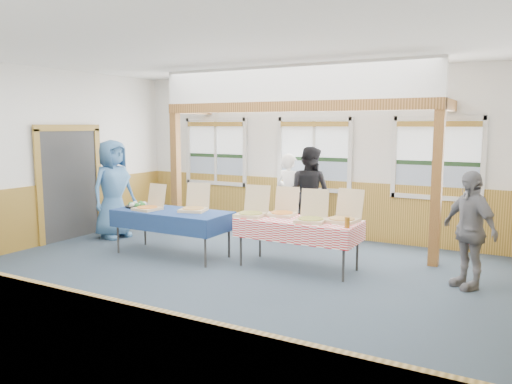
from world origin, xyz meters
TOP-DOWN VIEW (x-y plane):
  - floor at (0.00, 0.00)m, footprint 8.00×8.00m
  - ceiling at (0.00, 0.00)m, footprint 8.00×8.00m
  - wall_back at (0.00, 3.50)m, footprint 8.00×0.00m
  - wall_left at (-4.00, 0.00)m, footprint 0.00×8.00m
  - wainscot_back at (0.00, 3.48)m, footprint 7.98×0.05m
  - wainscot_left at (-3.98, 0.00)m, footprint 0.05×6.98m
  - cased_opening at (-3.96, 0.90)m, footprint 0.06×1.30m
  - window_left at (-2.30, 3.46)m, footprint 1.56×0.10m
  - window_mid at (0.00, 3.46)m, footprint 1.56×0.10m
  - window_right at (2.30, 3.46)m, footprint 1.56×0.10m
  - post_left at (-2.50, 2.30)m, footprint 0.15×0.15m
  - post_right at (2.50, 2.30)m, footprint 0.15×0.15m
  - cross_beam at (0.00, 2.30)m, footprint 5.15×0.18m
  - table_left at (-1.44, 0.83)m, footprint 2.13×1.34m
  - table_right at (0.72, 1.15)m, footprint 1.98×1.28m
  - pizza_box_a at (-1.84, 0.72)m, footprint 0.42×0.50m
  - pizza_box_b at (-1.10, 0.99)m, footprint 0.53×0.59m
  - pizza_box_c at (-0.04, 1.05)m, footprint 0.47×0.55m
  - pizza_box_d at (0.36, 1.34)m, footprint 0.44×0.52m
  - pizza_box_e at (0.96, 1.07)m, footprint 0.50×0.57m
  - pizza_box_f at (1.37, 1.29)m, footprint 0.49×0.57m
  - veggie_tray at (-2.19, 0.83)m, footprint 0.42×0.42m
  - drink_glass at (1.57, 0.90)m, footprint 0.07×0.07m
  - woman_white at (-0.31, 3.00)m, footprint 0.69×0.57m
  - woman_black at (0.06, 3.10)m, footprint 0.94×0.77m
  - man_blue at (-3.28, 1.35)m, footprint 0.72×1.00m
  - person_grey at (3.07, 1.42)m, footprint 0.95×0.91m

SIDE VIEW (x-z plane):
  - floor at x=0.00m, z-range 0.00..0.00m
  - wainscot_back at x=0.00m, z-range 0.00..1.10m
  - wainscot_left at x=-3.98m, z-range 0.00..1.10m
  - table_right at x=0.72m, z-range 0.32..1.08m
  - table_left at x=-1.44m, z-range 0.32..1.08m
  - veggie_tray at x=-2.19m, z-range 0.74..0.84m
  - person_grey at x=3.07m, z-range 0.00..1.58m
  - woman_white at x=-0.31m, z-range 0.00..1.63m
  - pizza_box_a at x=-1.84m, z-range 0.61..1.03m
  - pizza_box_d at x=0.36m, z-range 0.61..1.04m
  - pizza_box_b at x=-1.10m, z-range 0.60..1.05m
  - pizza_box_e at x=0.96m, z-range 0.60..1.05m
  - pizza_box_c at x=-0.04m, z-range 0.59..1.06m
  - pizza_box_f at x=1.37m, z-range 0.59..1.06m
  - drink_glass at x=1.57m, z-range 0.76..0.91m
  - woman_black at x=0.06m, z-range 0.00..1.77m
  - man_blue at x=-3.28m, z-range 0.00..1.89m
  - cased_opening at x=-3.96m, z-range 0.00..2.10m
  - post_left at x=-2.50m, z-range 0.00..2.40m
  - post_right at x=2.50m, z-range 0.00..2.40m
  - wall_back at x=0.00m, z-range -2.40..5.60m
  - wall_left at x=-4.00m, z-range -2.40..5.60m
  - window_left at x=-2.30m, z-range 0.95..2.41m
  - window_mid at x=0.00m, z-range 0.95..2.41m
  - window_right at x=2.30m, z-range 0.95..2.41m
  - cross_beam at x=0.00m, z-range 2.40..2.58m
  - ceiling at x=0.00m, z-range 3.20..3.20m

